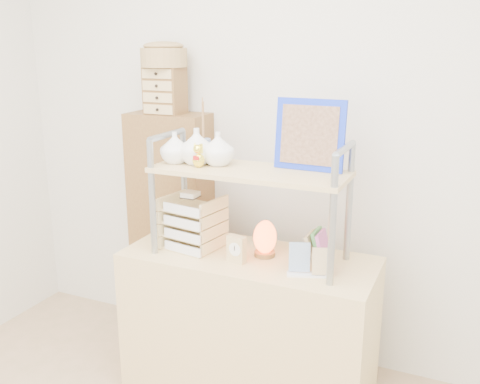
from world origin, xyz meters
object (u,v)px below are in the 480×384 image
Objects in this scene: desk at (249,326)px; cabinet at (172,228)px; salt_lamp at (265,238)px; letter_tray at (192,226)px.

desk is 0.89× the size of cabinet.
salt_lamp reaches higher than desk.
letter_tray is at bearing -176.47° from desk.
letter_tray is at bearing -49.93° from cabinet.
letter_tray reaches higher than desk.
cabinet reaches higher than salt_lamp.
cabinet is at bearing 150.32° from desk.
letter_tray is (-0.30, -0.02, 0.49)m from desk.
letter_tray reaches higher than salt_lamp.
letter_tray is 1.63× the size of salt_lamp.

